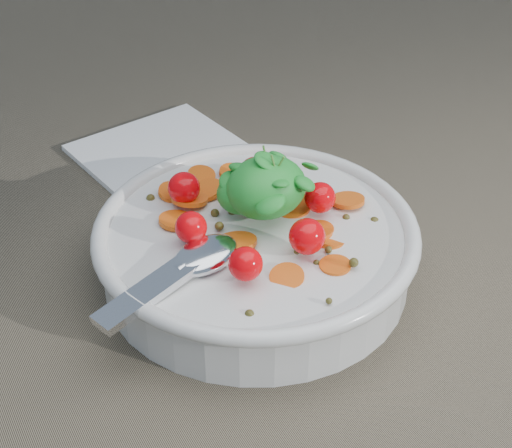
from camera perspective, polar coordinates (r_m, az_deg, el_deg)
name	(u,v)px	position (r m, az deg, el deg)	size (l,w,h in m)	color
ground	(292,275)	(0.63, 2.67, -3.69)	(6.00, 6.00, 0.00)	#796D56
bowl	(256,246)	(0.61, -0.02, -1.64)	(0.27, 0.25, 0.11)	silver
napkin	(160,151)	(0.80, -6.98, 5.30)	(0.15, 0.13, 0.01)	white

